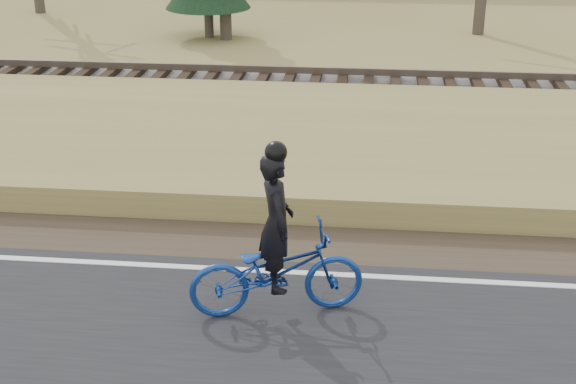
# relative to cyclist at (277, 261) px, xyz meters

# --- Properties ---
(ground) EXTENTS (120.00, 120.00, 0.00)m
(ground) POSITION_rel_cyclist_xyz_m (-1.41, 0.80, -0.75)
(ground) COLOR #95874C
(ground) RESTS_ON ground
(edge_line) EXTENTS (120.00, 0.12, 0.01)m
(edge_line) POSITION_rel_cyclist_xyz_m (-1.41, 1.00, -0.69)
(edge_line) COLOR silver
(edge_line) RESTS_ON road
(shoulder) EXTENTS (120.00, 1.60, 0.04)m
(shoulder) POSITION_rel_cyclist_xyz_m (-1.41, 2.00, -0.73)
(shoulder) COLOR #473A2B
(shoulder) RESTS_ON ground
(embankment) EXTENTS (120.00, 5.00, 0.44)m
(embankment) POSITION_rel_cyclist_xyz_m (-1.41, 5.00, -0.53)
(embankment) COLOR #95874C
(embankment) RESTS_ON ground
(ballast) EXTENTS (120.00, 3.00, 0.45)m
(ballast) POSITION_rel_cyclist_xyz_m (-1.41, 8.80, -0.53)
(ballast) COLOR slate
(ballast) RESTS_ON ground
(railroad) EXTENTS (120.00, 2.40, 0.29)m
(railroad) POSITION_rel_cyclist_xyz_m (-1.41, 8.80, -0.22)
(railroad) COLOR black
(railroad) RESTS_ON ballast
(cyclist) EXTENTS (2.22, 1.24, 2.20)m
(cyclist) POSITION_rel_cyclist_xyz_m (0.00, 0.00, 0.00)
(cyclist) COLOR navy
(cyclist) RESTS_ON road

